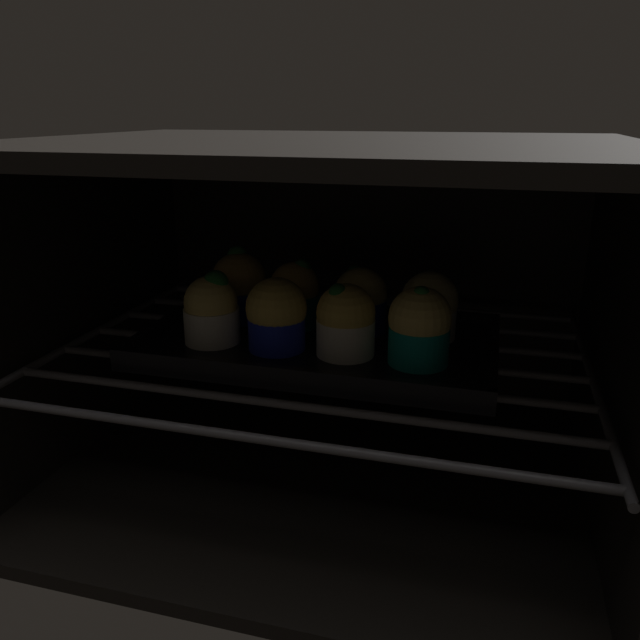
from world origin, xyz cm
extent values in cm
cube|color=black|center=(0.00, 22.00, -0.75)|extent=(59.00, 47.00, 1.50)
cube|color=black|center=(0.00, 22.00, 34.75)|extent=(59.00, 47.00, 1.50)
cube|color=black|center=(0.00, 44.75, 17.00)|extent=(59.00, 1.50, 34.00)
cube|color=black|center=(-28.75, 22.00, 17.00)|extent=(1.50, 47.00, 34.00)
cube|color=black|center=(28.75, 22.00, 17.00)|extent=(1.50, 47.00, 34.00)
cylinder|color=#4C494C|center=(0.00, 3.00, 13.60)|extent=(54.00, 0.80, 0.80)
cylinder|color=#4C494C|center=(0.00, 9.33, 13.60)|extent=(54.00, 0.80, 0.80)
cylinder|color=#4C494C|center=(0.00, 15.67, 13.60)|extent=(54.00, 0.80, 0.80)
cylinder|color=#4C494C|center=(0.00, 22.00, 13.60)|extent=(54.00, 0.80, 0.80)
cylinder|color=#4C494C|center=(0.00, 28.33, 13.60)|extent=(54.00, 0.80, 0.80)
cylinder|color=#4C494C|center=(0.00, 34.67, 13.60)|extent=(54.00, 0.80, 0.80)
cylinder|color=#4C494C|center=(0.00, 41.00, 13.60)|extent=(54.00, 0.80, 0.80)
cylinder|color=#4C494C|center=(-27.00, 22.00, 13.60)|extent=(0.80, 42.00, 0.80)
cylinder|color=#4C494C|center=(27.00, 22.00, 13.60)|extent=(0.80, 42.00, 0.80)
cube|color=black|center=(0.00, 21.82, 14.60)|extent=(36.23, 21.56, 1.20)
cube|color=black|center=(0.00, 11.44, 15.70)|extent=(36.23, 0.80, 1.00)
cube|color=black|center=(0.00, 32.20, 15.70)|extent=(36.23, 0.80, 1.00)
cube|color=black|center=(-17.71, 21.82, 15.70)|extent=(0.80, 21.56, 1.00)
cube|color=black|center=(17.71, 21.82, 15.70)|extent=(0.80, 21.56, 1.00)
cylinder|color=silver|center=(-10.64, 18.32, 17.01)|extent=(5.75, 5.75, 3.62)
sphere|color=#DBBC60|center=(-10.64, 18.32, 19.47)|extent=(5.49, 5.49, 5.49)
sphere|color=#1E6023|center=(-10.02, 18.43, 21.53)|extent=(2.58, 2.58, 2.58)
cylinder|color=#1928B7|center=(-3.48, 18.17, 17.01)|extent=(5.75, 5.75, 3.62)
sphere|color=gold|center=(-3.48, 18.17, 19.49)|extent=(6.14, 6.14, 6.14)
sphere|color=#1E6023|center=(-3.41, 17.93, 21.65)|extent=(1.73, 1.73, 1.73)
cylinder|color=silver|center=(3.53, 18.50, 17.01)|extent=(5.75, 5.75, 3.62)
sphere|color=gold|center=(3.53, 18.50, 19.48)|extent=(5.79, 5.79, 5.79)
sphere|color=#19511E|center=(2.92, 17.64, 21.76)|extent=(1.71, 1.71, 1.71)
cylinder|color=#0C8C84|center=(10.71, 18.18, 17.01)|extent=(5.75, 5.75, 3.62)
sphere|color=#DBBC60|center=(10.71, 18.18, 19.72)|extent=(5.96, 5.96, 5.96)
sphere|color=#28702D|center=(10.78, 17.64, 22.11)|extent=(1.65, 1.65, 1.65)
cylinder|color=#1928B7|center=(-10.66, 25.86, 17.01)|extent=(5.75, 5.75, 3.62)
sphere|color=gold|center=(-10.66, 25.86, 19.90)|extent=(6.19, 6.19, 6.19)
sphere|color=#28702D|center=(-11.01, 26.59, 22.45)|extent=(2.38, 2.38, 2.38)
cylinder|color=#0C8C84|center=(-4.01, 25.73, 17.01)|extent=(5.75, 5.75, 3.62)
sphere|color=gold|center=(-4.01, 25.73, 19.64)|extent=(5.50, 5.50, 5.50)
sphere|color=#28702D|center=(-3.26, 26.05, 21.63)|extent=(2.12, 2.12, 2.12)
cylinder|color=#1928B7|center=(3.39, 25.82, 17.01)|extent=(5.75, 5.75, 3.62)
sphere|color=#DBBC60|center=(3.39, 25.82, 19.29)|extent=(5.82, 5.82, 5.82)
sphere|color=#28702D|center=(2.60, 26.83, 21.08)|extent=(2.17, 2.17, 2.17)
cylinder|color=silver|center=(10.80, 25.70, 17.01)|extent=(5.75, 5.75, 3.62)
sphere|color=#E0CC7A|center=(10.80, 25.70, 19.27)|extent=(6.00, 6.00, 6.00)
sphere|color=#28702D|center=(11.04, 25.90, 20.99)|extent=(2.24, 2.24, 2.24)
camera|label=1|loc=(16.70, -38.01, 38.17)|focal=35.35mm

